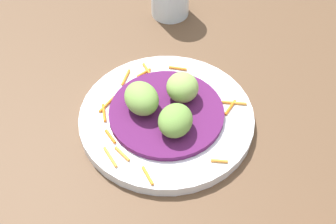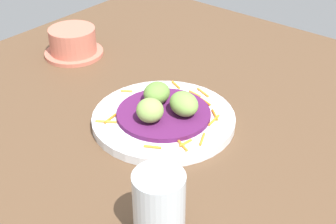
{
  "view_description": "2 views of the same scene",
  "coord_description": "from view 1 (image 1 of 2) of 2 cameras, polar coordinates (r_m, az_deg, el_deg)",
  "views": [
    {
      "loc": [
        -36.25,
        -32.43,
        52.06
      ],
      "look_at": [
        -4.84,
        -6.21,
        5.49
      ],
      "focal_mm": 50.47,
      "sensor_mm": 36.0,
      "label": 1
    },
    {
      "loc": [
        48.23,
        38.58,
        47.88
      ],
      "look_at": [
        -3.23,
        -3.66,
        5.23
      ],
      "focal_mm": 52.24,
      "sensor_mm": 36.0,
      "label": 2
    }
  ],
  "objects": [
    {
      "name": "guac_scoop_right",
      "position": [
        0.64,
        1.75,
        2.99
      ],
      "size": [
        6.35,
        6.37,
        3.82
      ],
      "primitive_type": "ellipsoid",
      "rotation": [
        0.0,
        0.0,
        0.85
      ],
      "color": "#84A851",
      "rests_on": "cabbage_bed"
    },
    {
      "name": "main_plate",
      "position": [
        0.65,
        -0.18,
        -0.76
      ],
      "size": [
        23.93,
        23.93,
        1.5
      ],
      "primitive_type": "cylinder",
      "color": "silver",
      "rests_on": "table_surface"
    },
    {
      "name": "guac_scoop_left",
      "position": [
        0.63,
        -3.22,
        1.66
      ],
      "size": [
        6.35,
        6.88,
        3.72
      ],
      "primitive_type": "ellipsoid",
      "rotation": [
        0.0,
        0.0,
        2.71
      ],
      "color": "#759E47",
      "rests_on": "cabbage_bed"
    },
    {
      "name": "table_surface",
      "position": [
        0.71,
        -1.35,
        2.29
      ],
      "size": [
        110.0,
        110.0,
        2.0
      ],
      "primitive_type": "cube",
      "color": "brown",
      "rests_on": "ground"
    },
    {
      "name": "guac_scoop_center",
      "position": [
        0.6,
        0.9,
        -1.03
      ],
      "size": [
        6.54,
        6.11,
        3.47
      ],
      "primitive_type": "ellipsoid",
      "rotation": [
        0.0,
        0.0,
        0.4
      ],
      "color": "olive",
      "rests_on": "cabbage_bed"
    },
    {
      "name": "cabbage_bed",
      "position": [
        0.64,
        -0.19,
        -0.1
      ],
      "size": [
        15.68,
        15.68,
        0.78
      ],
      "primitive_type": "cylinder",
      "color": "#51194C",
      "rests_on": "main_plate"
    },
    {
      "name": "carrot_garnish",
      "position": [
        0.64,
        -1.97,
        0.04
      ],
      "size": [
        19.63,
        21.04,
        0.4
      ],
      "color": "orange",
      "rests_on": "main_plate"
    }
  ]
}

